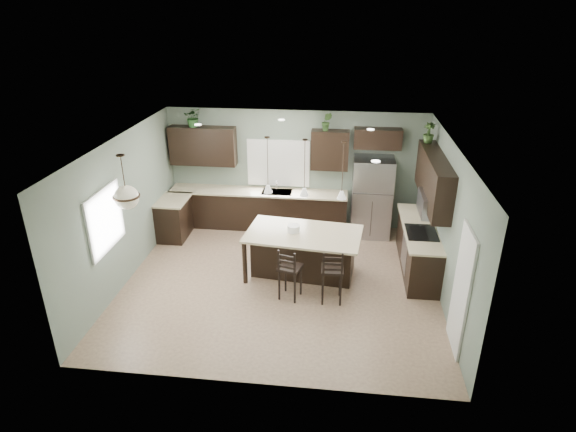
% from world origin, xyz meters
% --- Properties ---
extents(ground, '(6.00, 6.00, 0.00)m').
position_xyz_m(ground, '(0.00, 0.00, 0.00)').
color(ground, '#9E8466').
rests_on(ground, ground).
extents(pantry_door, '(0.04, 0.82, 2.04)m').
position_xyz_m(pantry_door, '(2.98, -1.55, 1.02)').
color(pantry_door, white).
rests_on(pantry_door, ground).
extents(window_back, '(1.35, 0.02, 1.00)m').
position_xyz_m(window_back, '(-0.40, 2.73, 1.55)').
color(window_back, white).
rests_on(window_back, room_shell).
extents(window_left, '(0.02, 1.10, 1.00)m').
position_xyz_m(window_left, '(-2.98, -0.80, 1.55)').
color(window_left, white).
rests_on(window_left, room_shell).
extents(left_return_cabs, '(0.60, 0.90, 0.90)m').
position_xyz_m(left_return_cabs, '(-2.70, 1.70, 0.45)').
color(left_return_cabs, black).
rests_on(left_return_cabs, ground).
extents(left_return_countertop, '(0.66, 0.96, 0.04)m').
position_xyz_m(left_return_countertop, '(-2.68, 1.70, 0.92)').
color(left_return_countertop, beige).
rests_on(left_return_countertop, left_return_cabs).
extents(back_lower_cabs, '(4.20, 0.60, 0.90)m').
position_xyz_m(back_lower_cabs, '(-0.85, 2.45, 0.45)').
color(back_lower_cabs, black).
rests_on(back_lower_cabs, ground).
extents(back_countertop, '(4.20, 0.66, 0.04)m').
position_xyz_m(back_countertop, '(-0.85, 2.43, 0.92)').
color(back_countertop, beige).
rests_on(back_countertop, back_lower_cabs).
extents(sink_inset, '(0.70, 0.45, 0.01)m').
position_xyz_m(sink_inset, '(-0.40, 2.43, 0.94)').
color(sink_inset, gray).
rests_on(sink_inset, back_countertop).
extents(faucet, '(0.02, 0.02, 0.28)m').
position_xyz_m(faucet, '(-0.40, 2.40, 1.08)').
color(faucet, silver).
rests_on(faucet, back_countertop).
extents(back_upper_left, '(1.55, 0.34, 0.90)m').
position_xyz_m(back_upper_left, '(-2.15, 2.58, 1.95)').
color(back_upper_left, black).
rests_on(back_upper_left, room_shell).
extents(back_upper_right, '(0.85, 0.34, 0.90)m').
position_xyz_m(back_upper_right, '(0.80, 2.58, 1.95)').
color(back_upper_right, black).
rests_on(back_upper_right, room_shell).
extents(fridge_header, '(1.05, 0.34, 0.45)m').
position_xyz_m(fridge_header, '(1.85, 2.58, 2.25)').
color(fridge_header, black).
rests_on(fridge_header, room_shell).
extents(right_lower_cabs, '(0.60, 2.35, 0.90)m').
position_xyz_m(right_lower_cabs, '(2.70, 0.87, 0.45)').
color(right_lower_cabs, black).
rests_on(right_lower_cabs, ground).
extents(right_countertop, '(0.66, 2.35, 0.04)m').
position_xyz_m(right_countertop, '(2.68, 0.87, 0.92)').
color(right_countertop, beige).
rests_on(right_countertop, right_lower_cabs).
extents(cooktop, '(0.58, 0.75, 0.02)m').
position_xyz_m(cooktop, '(2.68, 0.60, 0.94)').
color(cooktop, black).
rests_on(cooktop, right_countertop).
extents(wall_oven_front, '(0.01, 0.72, 0.60)m').
position_xyz_m(wall_oven_front, '(2.40, 0.60, 0.45)').
color(wall_oven_front, gray).
rests_on(wall_oven_front, right_lower_cabs).
extents(right_upper_cabs, '(0.34, 2.35, 0.90)m').
position_xyz_m(right_upper_cabs, '(2.83, 0.87, 1.95)').
color(right_upper_cabs, black).
rests_on(right_upper_cabs, room_shell).
extents(microwave, '(0.40, 0.75, 0.40)m').
position_xyz_m(microwave, '(2.78, 0.60, 1.55)').
color(microwave, gray).
rests_on(microwave, right_upper_cabs).
extents(refrigerator, '(0.90, 0.74, 1.85)m').
position_xyz_m(refrigerator, '(1.80, 2.38, 0.93)').
color(refrigerator, '#9A99A2').
rests_on(refrigerator, ground).
extents(kitchen_island, '(2.34, 1.49, 0.92)m').
position_xyz_m(kitchen_island, '(0.41, 0.36, 0.46)').
color(kitchen_island, black).
rests_on(kitchen_island, ground).
extents(serving_dish, '(0.24, 0.24, 0.14)m').
position_xyz_m(serving_dish, '(0.21, 0.38, 0.99)').
color(serving_dish, white).
rests_on(serving_dish, kitchen_island).
extents(bar_stool_center, '(0.47, 0.47, 1.04)m').
position_xyz_m(bar_stool_center, '(0.24, -0.49, 0.52)').
color(bar_stool_center, black).
rests_on(bar_stool_center, ground).
extents(bar_stool_right, '(0.42, 0.42, 1.08)m').
position_xyz_m(bar_stool_right, '(1.00, -0.51, 0.54)').
color(bar_stool_right, black).
rests_on(bar_stool_right, ground).
extents(pendant_left, '(0.17, 0.17, 1.10)m').
position_xyz_m(pendant_left, '(-0.29, 0.43, 2.25)').
color(pendant_left, silver).
rests_on(pendant_left, room_shell).
extents(pendant_center, '(0.17, 0.17, 1.10)m').
position_xyz_m(pendant_center, '(0.41, 0.36, 2.25)').
color(pendant_center, white).
rests_on(pendant_center, room_shell).
extents(pendant_right, '(0.17, 0.17, 1.10)m').
position_xyz_m(pendant_right, '(1.11, 0.28, 2.25)').
color(pendant_right, white).
rests_on(pendant_right, room_shell).
extents(chandelier, '(0.45, 0.45, 0.95)m').
position_xyz_m(chandelier, '(-2.46, -0.93, 2.32)').
color(chandelier, beige).
rests_on(chandelier, room_shell).
extents(plant_back_left, '(0.46, 0.42, 0.44)m').
position_xyz_m(plant_back_left, '(-2.32, 2.55, 2.62)').
color(plant_back_left, '#285625').
rests_on(plant_back_left, back_upper_left).
extents(plant_back_right, '(0.24, 0.21, 0.41)m').
position_xyz_m(plant_back_right, '(0.71, 2.55, 2.60)').
color(plant_back_right, '#345826').
rests_on(plant_back_right, back_upper_right).
extents(plant_right_wall, '(0.30, 0.30, 0.41)m').
position_xyz_m(plant_right_wall, '(2.80, 1.81, 2.60)').
color(plant_right_wall, '#365625').
rests_on(plant_right_wall, right_upper_cabs).
extents(room_shell, '(6.00, 6.00, 6.00)m').
position_xyz_m(room_shell, '(0.00, 0.00, 1.70)').
color(room_shell, slate).
rests_on(room_shell, ground).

